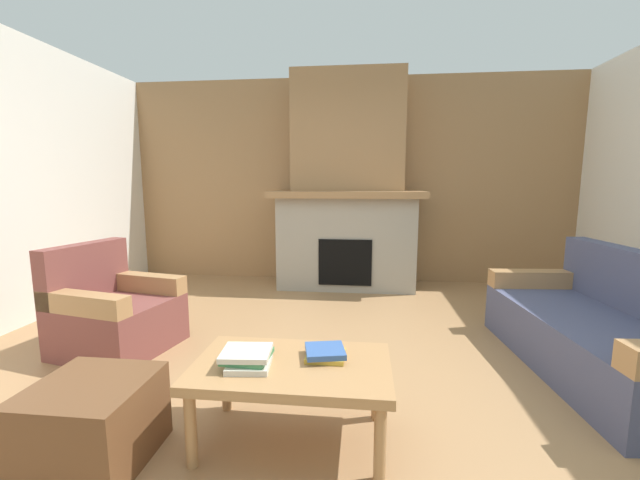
# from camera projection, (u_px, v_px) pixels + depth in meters

# --- Properties ---
(ground) EXTENTS (9.00, 9.00, 0.00)m
(ground) POSITION_uv_depth(u_px,v_px,m) (328.00, 387.00, 2.59)
(ground) COLOR #9E754C
(wall_back_wood_panel) EXTENTS (6.00, 0.12, 2.70)m
(wall_back_wood_panel) POSITION_uv_depth(u_px,v_px,m) (348.00, 181.00, 5.34)
(wall_back_wood_panel) COLOR #997047
(wall_back_wood_panel) RESTS_ON ground
(fireplace) EXTENTS (1.90, 0.82, 2.70)m
(fireplace) POSITION_uv_depth(u_px,v_px,m) (347.00, 196.00, 5.00)
(fireplace) COLOR gray
(fireplace) RESTS_ON ground
(couch) EXTENTS (0.98, 1.86, 0.85)m
(couch) POSITION_uv_depth(u_px,v_px,m) (605.00, 334.00, 2.76)
(couch) COLOR #474C6B
(couch) RESTS_ON ground
(armchair) EXTENTS (0.90, 0.90, 0.85)m
(armchair) POSITION_uv_depth(u_px,v_px,m) (114.00, 313.00, 3.16)
(armchair) COLOR brown
(armchair) RESTS_ON ground
(coffee_table) EXTENTS (1.00, 0.60, 0.43)m
(coffee_table) POSITION_uv_depth(u_px,v_px,m) (292.00, 373.00, 2.00)
(coffee_table) COLOR #A87A4C
(coffee_table) RESTS_ON ground
(ottoman) EXTENTS (0.52, 0.52, 0.40)m
(ottoman) POSITION_uv_depth(u_px,v_px,m) (93.00, 422.00, 1.88)
(ottoman) COLOR brown
(ottoman) RESTS_ON ground
(book_stack_near_edge) EXTENTS (0.26, 0.26, 0.08)m
(book_stack_near_edge) POSITION_uv_depth(u_px,v_px,m) (248.00, 358.00, 1.96)
(book_stack_near_edge) COLOR beige
(book_stack_near_edge) RESTS_ON coffee_table
(book_stack_center) EXTENTS (0.23, 0.23, 0.05)m
(book_stack_center) POSITION_uv_depth(u_px,v_px,m) (325.00, 353.00, 2.05)
(book_stack_center) COLOR gold
(book_stack_center) RESTS_ON coffee_table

